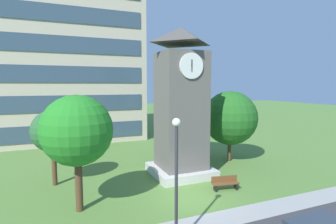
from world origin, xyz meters
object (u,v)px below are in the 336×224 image
tree_by_building (53,131)px  tree_near_tower (230,118)px  park_bench (225,183)px  tree_streetside (77,131)px  street_lamp (176,167)px  clock_tower (181,110)px

tree_by_building → tree_near_tower: (14.51, 0.37, 0.18)m
park_bench → tree_streetside: bearing=176.4°
park_bench → tree_by_building: tree_by_building is taller
park_bench → tree_streetside: (-9.01, 0.56, 3.95)m
park_bench → tree_streetside: size_ratio=0.29×
tree_by_building → park_bench: bearing=-26.5°
street_lamp → tree_by_building: (-4.87, 9.48, 0.29)m
park_bench → street_lamp: size_ratio=0.34×
clock_tower → tree_near_tower: size_ratio=1.75×
park_bench → tree_near_tower: tree_near_tower is taller
clock_tower → park_bench: clock_tower is taller
clock_tower → park_bench: size_ratio=5.93×
clock_tower → tree_near_tower: bearing=16.2°
street_lamp → tree_streetside: (-3.57, 4.90, 0.97)m
tree_streetside → park_bench: bearing=-3.6°
park_bench → clock_tower: bearing=109.7°
clock_tower → tree_streetside: 8.33m
tree_by_building → tree_near_tower: 14.52m
clock_tower → tree_near_tower: 5.92m
clock_tower → park_bench: (1.39, -3.88, -4.48)m
park_bench → tree_by_building: 11.97m
tree_streetside → clock_tower: bearing=23.6°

